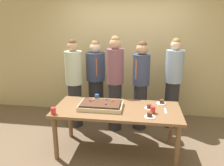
{
  "coord_description": "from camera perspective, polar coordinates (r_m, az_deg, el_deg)",
  "views": [
    {
      "loc": [
        0.36,
        -2.99,
        2.02
      ],
      "look_at": [
        -0.1,
        0.15,
        1.08
      ],
      "focal_mm": 34.6,
      "sensor_mm": 36.0,
      "label": 1
    }
  ],
  "objects": [
    {
      "name": "person_green_shirt_behind",
      "position": [
        3.99,
        7.61,
        -0.24
      ],
      "size": [
        0.31,
        0.31,
        1.67
      ],
      "rotation": [
        0.0,
        0.0,
        -2.17
      ],
      "color": "#28282D",
      "rests_on": "ground_plane"
    },
    {
      "name": "drink_cup_middle",
      "position": [
        3.58,
        -4.02,
        -3.79
      ],
      "size": [
        0.07,
        0.07,
        0.1
      ],
      "primitive_type": "cylinder",
      "color": "#2D5199",
      "rests_on": "party_table"
    },
    {
      "name": "plated_slice_near_right",
      "position": [
        3.03,
        9.95,
        -8.52
      ],
      "size": [
        0.15,
        0.15,
        0.07
      ],
      "color": "white",
      "rests_on": "party_table"
    },
    {
      "name": "plated_slice_far_left",
      "position": [
        3.52,
        12.92,
        -5.05
      ],
      "size": [
        0.15,
        0.15,
        0.07
      ],
      "color": "white",
      "rests_on": "party_table"
    },
    {
      "name": "sheet_cake",
      "position": [
        3.29,
        -2.95,
        -5.9
      ],
      "size": [
        0.65,
        0.41,
        0.11
      ],
      "color": "beige",
      "rests_on": "party_table"
    },
    {
      "name": "ground_plane",
      "position": [
        3.63,
        1.24,
        -17.42
      ],
      "size": [
        12.0,
        12.0,
        0.0
      ],
      "primitive_type": "plane",
      "color": "brown"
    },
    {
      "name": "drink_cup_far_end",
      "position": [
        3.17,
        -15.23,
        -7.12
      ],
      "size": [
        0.07,
        0.07,
        0.1
      ],
      "primitive_type": "cylinder",
      "color": "red",
      "rests_on": "party_table"
    },
    {
      "name": "person_serving_front",
      "position": [
        3.91,
        0.81,
        0.21
      ],
      "size": [
        0.3,
        0.3,
        1.76
      ],
      "rotation": [
        0.0,
        0.0,
        -1.73
      ],
      "color": "#28282D",
      "rests_on": "ground_plane"
    },
    {
      "name": "person_far_right_suit",
      "position": [
        4.19,
        15.8,
        0.14
      ],
      "size": [
        0.33,
        0.33,
        1.71
      ],
      "rotation": [
        0.0,
        0.0,
        -2.43
      ],
      "color": "#28282D",
      "rests_on": "ground_plane"
    },
    {
      "name": "cake_server_utensil",
      "position": [
        3.27,
        13.96,
        -7.18
      ],
      "size": [
        0.03,
        0.2,
        0.01
      ],
      "primitive_type": "cube",
      "color": "silver",
      "rests_on": "party_table"
    },
    {
      "name": "plated_slice_near_left",
      "position": [
        3.3,
        9.84,
        -6.35
      ],
      "size": [
        0.15,
        0.15,
        0.06
      ],
      "color": "white",
      "rests_on": "party_table"
    },
    {
      "name": "person_striped_tie_right",
      "position": [
        4.12,
        -9.91,
        0.11
      ],
      "size": [
        0.32,
        0.32,
        1.69
      ],
      "rotation": [
        0.0,
        0.0,
        -0.87
      ],
      "color": "#28282D",
      "rests_on": "ground_plane"
    },
    {
      "name": "party_table",
      "position": [
        3.31,
        1.31,
        -8.05
      ],
      "size": [
        1.9,
        0.82,
        0.73
      ],
      "color": "brown",
      "rests_on": "ground_plane"
    },
    {
      "name": "interior_back_panel",
      "position": [
        4.64,
        3.83,
        9.94
      ],
      "size": [
        8.0,
        0.12,
        3.0
      ],
      "primitive_type": "cube",
      "color": "#CCB784",
      "rests_on": "ground_plane"
    },
    {
      "name": "person_left_edge_reaching",
      "position": [
        4.4,
        -4.31,
        0.81
      ],
      "size": [
        0.38,
        0.38,
        1.64
      ],
      "rotation": [
        0.0,
        0.0,
        -1.29
      ],
      "color": "#28282D",
      "rests_on": "ground_plane"
    },
    {
      "name": "drink_cup_nearest",
      "position": [
        3.15,
        10.75,
        -6.96
      ],
      "size": [
        0.07,
        0.07,
        0.1
      ],
      "primitive_type": "cylinder",
      "color": "red",
      "rests_on": "party_table"
    }
  ]
}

